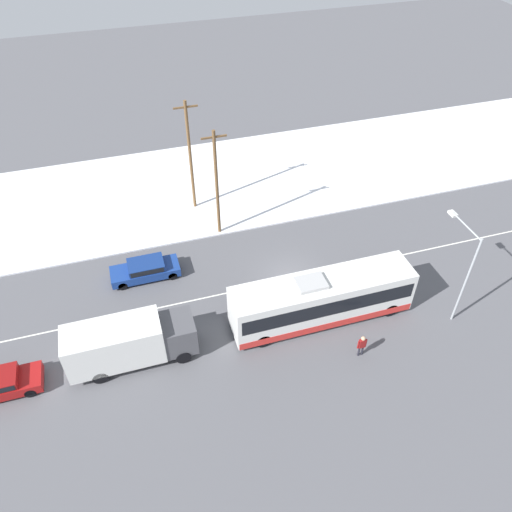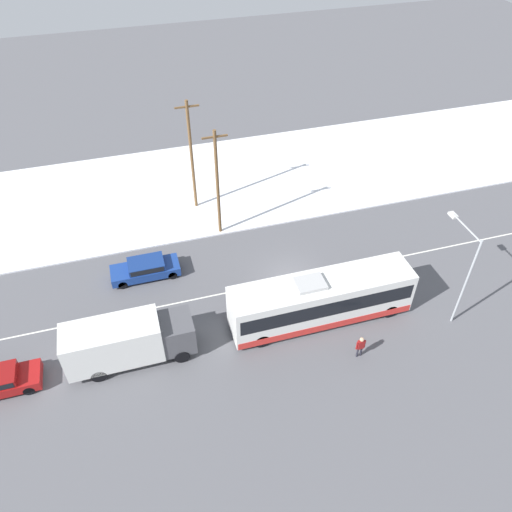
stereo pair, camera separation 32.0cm
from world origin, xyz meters
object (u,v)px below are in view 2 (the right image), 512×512
at_px(city_bus, 321,300).
at_px(streetlamp, 463,264).
at_px(box_truck, 127,341).
at_px(utility_pole_roadside, 217,183).
at_px(pedestrian_at_stop, 361,345).
at_px(utility_pole_snowlot, 192,155).
at_px(sedan_car, 146,268).

bearing_deg(city_bus, streetlamp, -13.48).
relative_size(box_truck, utility_pole_roadside, 0.85).
distance_m(pedestrian_at_stop, utility_pole_snowlot, 19.32).
height_order(box_truck, utility_pole_snowlot, utility_pole_snowlot).
bearing_deg(sedan_car, pedestrian_at_stop, 136.91).
xyz_separation_m(pedestrian_at_stop, utility_pole_snowlot, (-6.37, 17.83, 3.81)).
height_order(city_bus, utility_pole_snowlot, utility_pole_snowlot).
distance_m(box_truck, pedestrian_at_stop, 13.65).
bearing_deg(streetlamp, utility_pole_roadside, 134.45).
height_order(sedan_car, pedestrian_at_stop, pedestrian_at_stop).
xyz_separation_m(city_bus, utility_pole_snowlot, (-5.21, 14.33, 3.14)).
xyz_separation_m(city_bus, sedan_car, (-10.19, 7.11, -0.96)).
bearing_deg(city_bus, utility_pole_roadside, 111.29).
relative_size(box_truck, utility_pole_snowlot, 0.80).
bearing_deg(utility_pole_snowlot, pedestrian_at_stop, -70.34).
height_order(pedestrian_at_stop, streetlamp, streetlamp).
bearing_deg(utility_pole_snowlot, sedan_car, -124.60).
distance_m(sedan_car, utility_pole_roadside, 7.94).
bearing_deg(utility_pole_roadside, sedan_car, -151.26).
distance_m(box_truck, utility_pole_snowlot, 16.05).
xyz_separation_m(sedan_car, pedestrian_at_stop, (11.35, -10.62, 0.29)).
bearing_deg(pedestrian_at_stop, utility_pole_roadside, 110.55).
distance_m(streetlamp, utility_pole_roadside, 17.38).
distance_m(pedestrian_at_stop, utility_pole_roadside, 15.33).
bearing_deg(pedestrian_at_stop, city_bus, 108.28).
xyz_separation_m(streetlamp, utility_pole_roadside, (-12.17, 12.41, 0.19)).
relative_size(city_bus, streetlamp, 1.73).
height_order(pedestrian_at_stop, utility_pole_roadside, utility_pole_roadside).
distance_m(box_truck, sedan_car, 7.28).
relative_size(utility_pole_roadside, utility_pole_snowlot, 0.94).
height_order(city_bus, streetlamp, streetlamp).
relative_size(streetlamp, utility_pole_roadside, 0.77).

